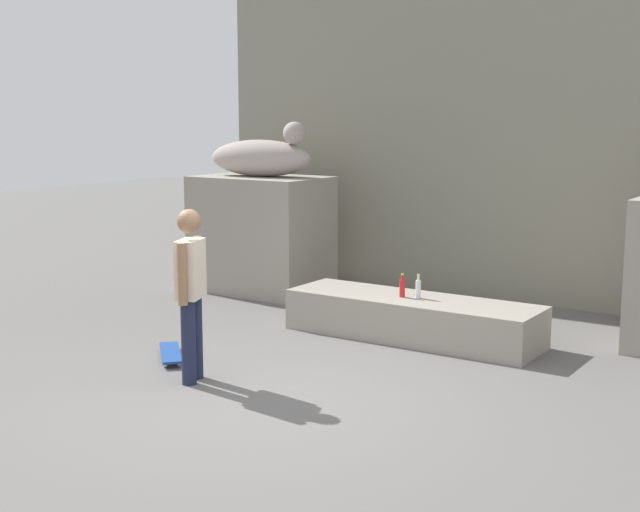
# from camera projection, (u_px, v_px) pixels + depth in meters

# --- Properties ---
(ground_plane) EXTENTS (40.00, 40.00, 0.00)m
(ground_plane) POSITION_uv_depth(u_px,v_px,m) (273.00, 401.00, 7.81)
(ground_plane) COLOR #605E5B
(facade_wall) EXTENTS (9.01, 0.60, 5.16)m
(facade_wall) POSITION_uv_depth(u_px,v_px,m) (510.00, 111.00, 11.86)
(facade_wall) COLOR gray
(facade_wall) RESTS_ON ground_plane
(pedestal_left) EXTENTS (1.84, 1.21, 1.66)m
(pedestal_left) POSITION_uv_depth(u_px,v_px,m) (261.00, 234.00, 12.55)
(pedestal_left) COLOR gray
(pedestal_left) RESTS_ON ground_plane
(statue_reclining_left) EXTENTS (1.65, 0.74, 0.78)m
(statue_reclining_left) POSITION_uv_depth(u_px,v_px,m) (263.00, 157.00, 12.35)
(statue_reclining_left) COLOR #A69892
(statue_reclining_left) RESTS_ON pedestal_left
(ledge_block) EXTENTS (2.96, 0.88, 0.47)m
(ledge_block) POSITION_uv_depth(u_px,v_px,m) (412.00, 318.00, 9.97)
(ledge_block) COLOR gray
(ledge_block) RESTS_ON ground_plane
(skater) EXTENTS (0.32, 0.50, 1.67)m
(skater) POSITION_uv_depth(u_px,v_px,m) (191.00, 287.00, 8.26)
(skater) COLOR #1E233F
(skater) RESTS_ON ground_plane
(skateboard) EXTENTS (0.72, 0.70, 0.08)m
(skateboard) POSITION_uv_depth(u_px,v_px,m) (171.00, 353.00, 9.15)
(skateboard) COLOR navy
(skateboard) RESTS_ON ground_plane
(bottle_clear) EXTENTS (0.06, 0.06, 0.28)m
(bottle_clear) POSITION_uv_depth(u_px,v_px,m) (418.00, 288.00, 9.89)
(bottle_clear) COLOR silver
(bottle_clear) RESTS_ON ledge_block
(bottle_red) EXTENTS (0.07, 0.07, 0.27)m
(bottle_red) POSITION_uv_depth(u_px,v_px,m) (402.00, 288.00, 9.95)
(bottle_red) COLOR red
(bottle_red) RESTS_ON ledge_block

